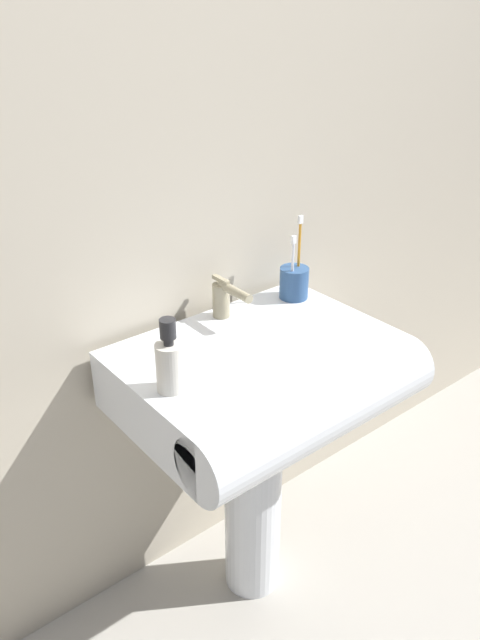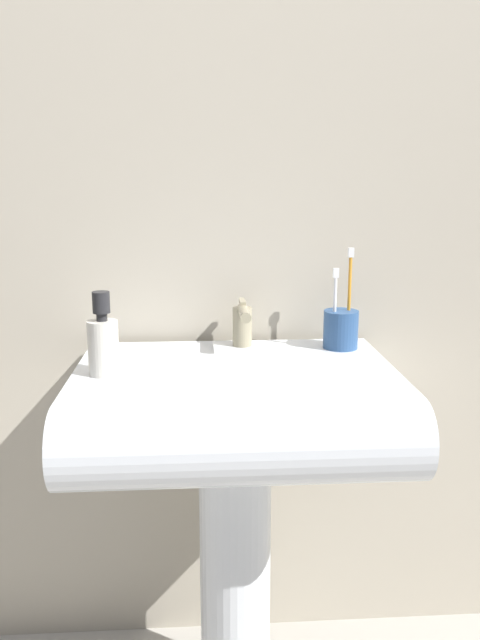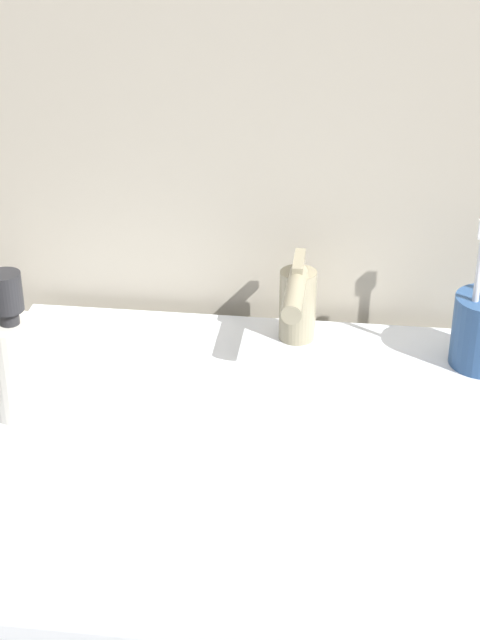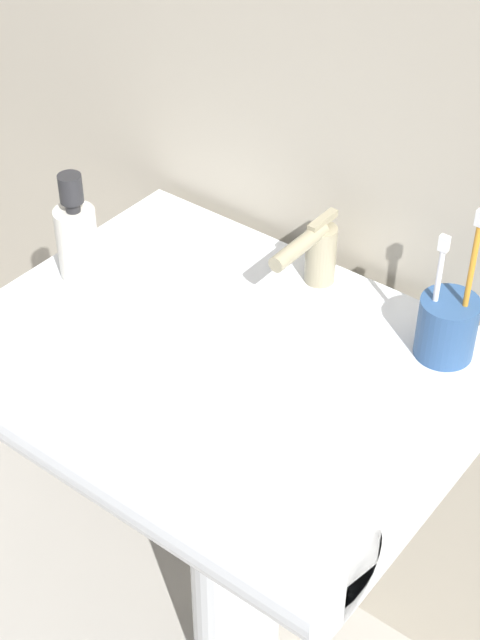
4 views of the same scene
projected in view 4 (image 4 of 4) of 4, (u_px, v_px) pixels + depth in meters
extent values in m
cylinder|color=white|center=(236.00, 548.00, 1.55)|extent=(0.15, 0.15, 0.62)
cube|color=white|center=(235.00, 370.00, 1.32)|extent=(0.62, 0.40, 0.14)
cylinder|color=white|center=(134.00, 457.00, 1.19)|extent=(0.62, 0.14, 0.14)
cylinder|color=tan|center=(321.00, 254.00, 1.33)|extent=(0.04, 0.04, 0.08)
cylinder|color=tan|center=(299.00, 246.00, 1.27)|extent=(0.02, 0.11, 0.02)
cube|color=tan|center=(323.00, 221.00, 1.29)|extent=(0.01, 0.06, 0.01)
cylinder|color=#2D5184|center=(447.00, 328.00, 1.21)|extent=(0.07, 0.07, 0.08)
cylinder|color=white|center=(436.00, 298.00, 1.18)|extent=(0.01, 0.01, 0.14)
cube|color=white|center=(444.00, 243.00, 1.13)|extent=(0.01, 0.01, 0.02)
cylinder|color=orange|center=(468.00, 289.00, 1.16)|extent=(0.01, 0.01, 0.18)
cylinder|color=silver|center=(77.00, 243.00, 1.33)|extent=(0.06, 0.06, 0.10)
cylinder|color=#262628|center=(73.00, 206.00, 1.30)|extent=(0.02, 0.02, 0.01)
cylinder|color=#262628|center=(71.00, 188.00, 1.28)|extent=(0.03, 0.03, 0.04)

